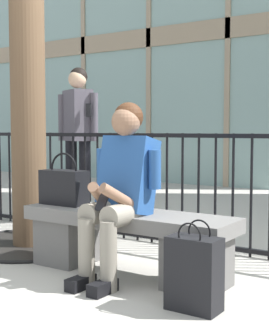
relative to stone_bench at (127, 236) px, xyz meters
name	(u,v)px	position (x,y,z in m)	size (l,w,h in m)	color
ground_plane	(127,274)	(0.00, 0.00, -0.27)	(60.00, 60.00, 0.00)	#B2ADA3
stone_bench	(127,236)	(0.00, 0.00, 0.00)	(1.60, 0.44, 0.45)	slate
seated_person_with_phone	(120,185)	(0.04, -0.13, 0.38)	(0.52, 0.66, 1.21)	gray
handbag_on_bench	(64,186)	(-0.58, -0.01, 0.32)	(0.38, 0.17, 0.40)	black
shopping_bag	(194,273)	(0.73, -0.37, -0.06)	(0.30, 0.17, 0.51)	black
bystander_at_railing	(78,132)	(-1.65, 1.40, 0.73)	(0.55, 0.37, 1.71)	black
plaza_railing	(190,190)	(0.00, 0.95, 0.23)	(9.57, 0.04, 0.99)	black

